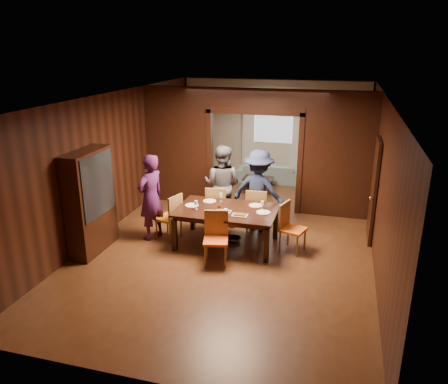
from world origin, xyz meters
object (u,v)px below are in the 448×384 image
(dining_table, at_px, (227,227))
(chair_far_l, at_px, (217,207))
(person_grey, at_px, (222,185))
(chair_far_r, at_px, (257,210))
(hutch, at_px, (90,202))
(sofa, at_px, (270,173))
(person_purple, at_px, (151,197))
(chair_left, at_px, (168,216))
(chair_right, at_px, (293,228))
(coffee_table, at_px, (258,185))
(person_navy, at_px, (258,191))
(chair_near, at_px, (216,239))

(dining_table, height_order, chair_far_l, chair_far_l)
(dining_table, xyz_separation_m, chair_far_l, (-0.42, 0.78, 0.10))
(person_grey, height_order, chair_far_r, person_grey)
(person_grey, height_order, chair_far_l, person_grey)
(hutch, bearing_deg, sofa, 64.46)
(person_grey, distance_m, hutch, 2.86)
(person_purple, distance_m, dining_table, 1.66)
(chair_far_l, bearing_deg, chair_left, 39.03)
(person_purple, bearing_deg, chair_right, 113.93)
(person_grey, xyz_separation_m, chair_far_l, (-0.04, -0.28, -0.41))
(person_grey, bearing_deg, chair_left, 59.10)
(coffee_table, distance_m, chair_left, 3.68)
(person_purple, relative_size, person_navy, 1.00)
(chair_right, relative_size, hutch, 0.48)
(sofa, relative_size, hutch, 0.94)
(person_navy, relative_size, dining_table, 0.90)
(chair_left, relative_size, chair_near, 1.00)
(person_navy, xyz_separation_m, sofa, (-0.35, 3.53, -0.61))
(person_grey, bearing_deg, sofa, -91.42)
(chair_far_l, bearing_deg, sofa, -104.24)
(person_purple, height_order, coffee_table, person_purple)
(chair_far_l, relative_size, hutch, 0.48)
(sofa, distance_m, chair_far_l, 3.69)
(chair_far_l, xyz_separation_m, chair_near, (0.44, -1.60, 0.00))
(sofa, bearing_deg, person_navy, 92.49)
(sofa, bearing_deg, person_purple, 66.43)
(chair_far_r, bearing_deg, person_grey, -18.98)
(person_navy, height_order, chair_far_r, person_navy)
(person_purple, bearing_deg, chair_near, 86.41)
(chair_far_l, bearing_deg, hutch, 34.11)
(sofa, distance_m, dining_table, 4.44)
(sofa, relative_size, chair_right, 1.94)
(chair_far_r, distance_m, chair_near, 1.72)
(person_grey, height_order, sofa, person_grey)
(dining_table, bearing_deg, person_purple, -176.59)
(person_navy, height_order, sofa, person_navy)
(person_navy, distance_m, dining_table, 1.13)
(coffee_table, height_order, hutch, hutch)
(sofa, relative_size, coffee_table, 2.35)
(hutch, bearing_deg, person_purple, 43.36)
(chair_far_r, relative_size, chair_near, 1.00)
(sofa, bearing_deg, chair_far_l, 78.54)
(chair_right, distance_m, chair_far_r, 1.17)
(person_purple, height_order, chair_far_l, person_purple)
(chair_right, height_order, hutch, hutch)
(sofa, xyz_separation_m, chair_left, (-1.35, -4.46, 0.21))
(sofa, height_order, dining_table, dining_table)
(chair_far_r, bearing_deg, hutch, 27.02)
(chair_left, bearing_deg, person_purple, -62.44)
(coffee_table, height_order, chair_left, chair_left)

